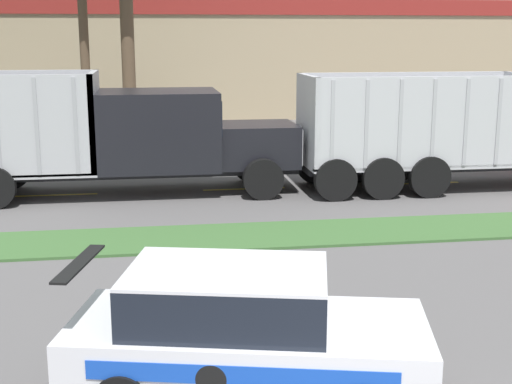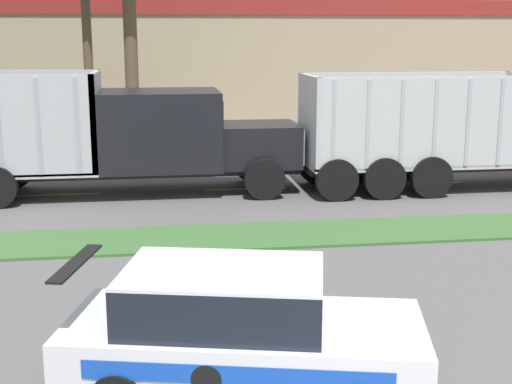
{
  "view_description": "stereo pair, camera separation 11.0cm",
  "coord_description": "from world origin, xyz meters",
  "views": [
    {
      "loc": [
        -1.95,
        -4.9,
        4.41
      ],
      "look_at": [
        0.21,
        9.25,
        1.24
      ],
      "focal_mm": 50.0,
      "sensor_mm": 36.0,
      "label": 1
    },
    {
      "loc": [
        -1.84,
        -4.91,
        4.41
      ],
      "look_at": [
        0.21,
        9.25,
        1.24
      ],
      "focal_mm": 50.0,
      "sensor_mm": 36.0,
      "label": 2
    }
  ],
  "objects": [
    {
      "name": "grass_verge",
      "position": [
        0.0,
        10.21,
        0.03
      ],
      "size": [
        120.0,
        2.08,
        0.06
      ],
      "primitive_type": "cube",
      "color": "#3D6633",
      "rests_on": "ground_plane"
    },
    {
      "name": "centre_line_3",
      "position": [
        -4.63,
        15.25,
        0.0
      ],
      "size": [
        2.4,
        0.14,
        0.01
      ],
      "primitive_type": "cube",
      "color": "yellow",
      "rests_on": "ground_plane"
    },
    {
      "name": "centre_line_4",
      "position": [
        0.77,
        15.25,
        0.0
      ],
      "size": [
        2.4,
        0.14,
        0.01
      ],
      "primitive_type": "cube",
      "color": "yellow",
      "rests_on": "ground_plane"
    },
    {
      "name": "centre_line_5",
      "position": [
        6.17,
        15.25,
        0.0
      ],
      "size": [
        2.4,
        0.14,
        0.01
      ],
      "primitive_type": "cube",
      "color": "yellow",
      "rests_on": "ground_plane"
    },
    {
      "name": "dump_truck_far_right",
      "position": [
        -2.69,
        15.12,
        1.57
      ],
      "size": [
        11.42,
        2.84,
        3.42
      ],
      "color": "black",
      "rests_on": "ground_plane"
    },
    {
      "name": "rally_car",
      "position": [
        -0.89,
        3.24,
        0.84
      ],
      "size": [
        4.71,
        2.86,
        1.67
      ],
      "color": "white",
      "rests_on": "ground_plane"
    },
    {
      "name": "store_building_backdrop",
      "position": [
        5.46,
        38.03,
        3.13
      ],
      "size": [
        40.32,
        12.1,
        6.25
      ],
      "color": "tan",
      "rests_on": "ground_plane"
    }
  ]
}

